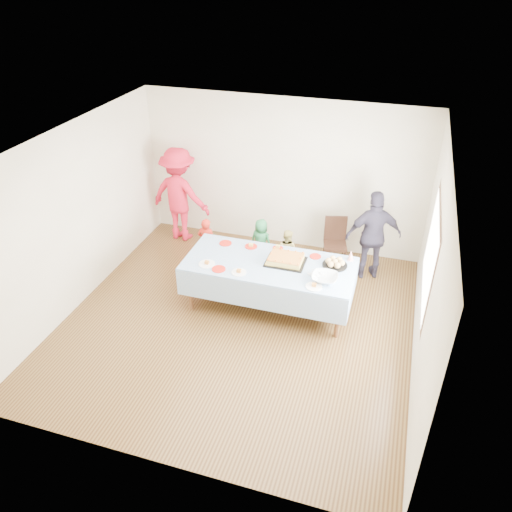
# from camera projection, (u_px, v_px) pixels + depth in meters

# --- Properties ---
(ground) EXTENTS (5.00, 5.00, 0.00)m
(ground) POSITION_uv_depth(u_px,v_px,m) (238.00, 322.00, 7.40)
(ground) COLOR #432913
(ground) RESTS_ON ground
(room_walls) EXTENTS (5.04, 5.04, 2.72)m
(room_walls) POSITION_uv_depth(u_px,v_px,m) (239.00, 216.00, 6.46)
(room_walls) COLOR beige
(room_walls) RESTS_ON ground
(party_table) EXTENTS (2.50, 1.10, 0.78)m
(party_table) POSITION_uv_depth(u_px,v_px,m) (269.00, 266.00, 7.36)
(party_table) COLOR brown
(party_table) RESTS_ON ground
(birthday_cake) EXTENTS (0.57, 0.44, 0.10)m
(birthday_cake) POSITION_uv_depth(u_px,v_px,m) (286.00, 260.00, 7.32)
(birthday_cake) COLOR black
(birthday_cake) RESTS_ON party_table
(rolls_tray) EXTENTS (0.37, 0.37, 0.11)m
(rolls_tray) POSITION_uv_depth(u_px,v_px,m) (335.00, 263.00, 7.25)
(rolls_tray) COLOR black
(rolls_tray) RESTS_ON party_table
(punch_bowl) EXTENTS (0.37, 0.37, 0.09)m
(punch_bowl) POSITION_uv_depth(u_px,v_px,m) (325.00, 278.00, 6.92)
(punch_bowl) COLOR silver
(punch_bowl) RESTS_ON party_table
(party_hat) EXTENTS (0.10, 0.10, 0.16)m
(party_hat) POSITION_uv_depth(u_px,v_px,m) (351.00, 255.00, 7.36)
(party_hat) COLOR silver
(party_hat) RESTS_ON party_table
(fork_pile) EXTENTS (0.24, 0.18, 0.07)m
(fork_pile) POSITION_uv_depth(u_px,v_px,m) (312.00, 273.00, 7.04)
(fork_pile) COLOR white
(fork_pile) RESTS_ON party_table
(plate_red_far_a) EXTENTS (0.20, 0.20, 0.01)m
(plate_red_far_a) POSITION_uv_depth(u_px,v_px,m) (225.00, 243.00, 7.81)
(plate_red_far_a) COLOR red
(plate_red_far_a) RESTS_ON party_table
(plate_red_far_b) EXTENTS (0.19, 0.19, 0.01)m
(plate_red_far_b) POSITION_uv_depth(u_px,v_px,m) (251.00, 246.00, 7.73)
(plate_red_far_b) COLOR red
(plate_red_far_b) RESTS_ON party_table
(plate_red_far_c) EXTENTS (0.17, 0.17, 0.01)m
(plate_red_far_c) POSITION_uv_depth(u_px,v_px,m) (278.00, 248.00, 7.68)
(plate_red_far_c) COLOR red
(plate_red_far_c) RESTS_ON party_table
(plate_red_far_d) EXTENTS (0.17, 0.17, 0.01)m
(plate_red_far_d) POSITION_uv_depth(u_px,v_px,m) (315.00, 256.00, 7.48)
(plate_red_far_d) COLOR red
(plate_red_far_d) RESTS_ON party_table
(plate_red_near) EXTENTS (0.20, 0.20, 0.01)m
(plate_red_near) POSITION_uv_depth(u_px,v_px,m) (219.00, 269.00, 7.18)
(plate_red_near) COLOR red
(plate_red_near) RESTS_ON party_table
(plate_white_left) EXTENTS (0.24, 0.24, 0.01)m
(plate_white_left) POSITION_uv_depth(u_px,v_px,m) (207.00, 264.00, 7.30)
(plate_white_left) COLOR white
(plate_white_left) RESTS_ON party_table
(plate_white_mid) EXTENTS (0.21, 0.21, 0.01)m
(plate_white_mid) POSITION_uv_depth(u_px,v_px,m) (239.00, 272.00, 7.11)
(plate_white_mid) COLOR white
(plate_white_mid) RESTS_ON party_table
(plate_white_right) EXTENTS (0.23, 0.23, 0.01)m
(plate_white_right) POSITION_uv_depth(u_px,v_px,m) (314.00, 287.00, 6.81)
(plate_white_right) COLOR white
(plate_white_right) RESTS_ON party_table
(dining_chair) EXTENTS (0.46, 0.46, 0.88)m
(dining_chair) POSITION_uv_depth(u_px,v_px,m) (335.00, 239.00, 8.52)
(dining_chair) COLOR black
(dining_chair) RESTS_ON ground
(toddler_left) EXTENTS (0.34, 0.23, 0.90)m
(toddler_left) POSITION_uv_depth(u_px,v_px,m) (207.00, 243.00, 8.49)
(toddler_left) COLOR red
(toddler_left) RESTS_ON ground
(toddler_mid) EXTENTS (0.45, 0.35, 0.82)m
(toddler_mid) POSITION_uv_depth(u_px,v_px,m) (261.00, 241.00, 8.61)
(toddler_mid) COLOR #287944
(toddler_mid) RESTS_ON ground
(toddler_right) EXTENTS (0.42, 0.36, 0.76)m
(toddler_right) POSITION_uv_depth(u_px,v_px,m) (287.00, 250.00, 8.41)
(toddler_right) COLOR #D4BF63
(toddler_right) RESTS_ON ground
(adult_left) EXTENTS (1.20, 0.78, 1.76)m
(adult_left) POSITION_uv_depth(u_px,v_px,m) (180.00, 195.00, 9.11)
(adult_left) COLOR red
(adult_left) RESTS_ON ground
(adult_right) EXTENTS (0.98, 0.66, 1.54)m
(adult_right) POSITION_uv_depth(u_px,v_px,m) (373.00, 236.00, 8.04)
(adult_right) COLOR #322D3E
(adult_right) RESTS_ON ground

